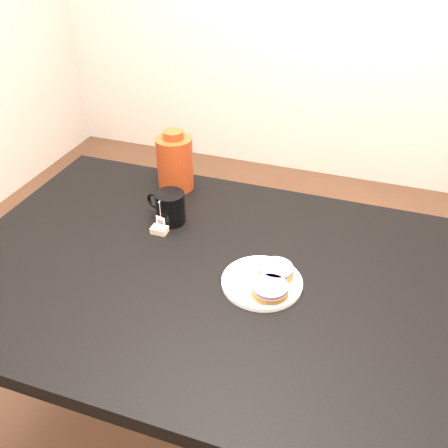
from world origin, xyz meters
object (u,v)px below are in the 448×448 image
Objects in this scene: teabag_pouch at (159,230)px; bagel_back at (276,271)px; bagel_front at (270,290)px; bagel_package at (175,162)px; mug at (170,207)px; table at (223,296)px; plate at (262,282)px.

bagel_back is at bearing -13.32° from teabag_pouch.
bagel_package is at bearing 135.93° from bagel_front.
bagel_front is 0.42m from mug.
mug reaches higher than bagel_back.
bagel_front is 0.93× the size of mug.
table is 0.17m from bagel_back.
bagel_package is (-0.42, 0.33, 0.07)m from bagel_back.
bagel_front reaches higher than table.
teabag_pouch is 0.23× the size of bagel_package.
bagel_back reaches higher than teabag_pouch.
bagel_package is at bearing 121.86° from mug.
mug reaches higher than bagel_front.
teabag_pouch is (-0.36, 0.16, -0.02)m from bagel_front.
bagel_package reaches higher than table.
mug is at bearing 157.19° from bagel_back.
teabag_pouch is at bearing 160.66° from plate.
bagel_front is (0.00, -0.07, 0.00)m from bagel_back.
bagel_front is 0.59m from bagel_package.
plate is 0.35m from teabag_pouch.
bagel_package is (-0.06, 0.25, 0.08)m from teabag_pouch.
mug is 2.97× the size of teabag_pouch.
teabag_pouch is at bearing 156.67° from bagel_front.
bagel_package is (-0.28, 0.35, 0.17)m from table.
table is 31.11× the size of teabag_pouch.
table is 15.77× the size of bagel_back.
table is at bearing 159.23° from bagel_front.
bagel_package is (-0.39, 0.37, 0.08)m from plate.
table is 0.31m from mug.
mug is at bearing 148.34° from bagel_front.
table is 0.14m from plate.
bagel_front is 2.76× the size of teabag_pouch.
bagel_package reaches higher than bagel_front.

